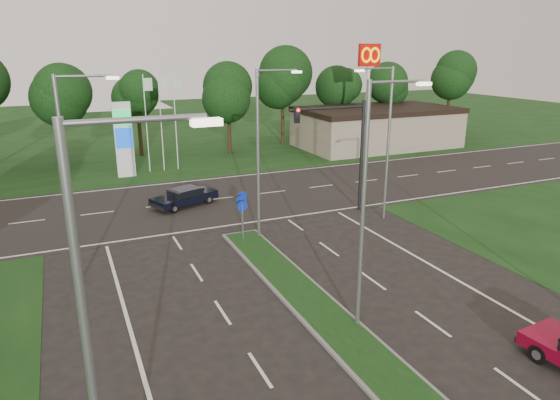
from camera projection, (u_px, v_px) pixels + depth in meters
name	position (u px, v px, depth m)	size (l,w,h in m)	color
verge_far	(137.00, 133.00, 61.23)	(160.00, 50.00, 0.02)	black
cross_road	(205.00, 201.00, 34.09)	(160.00, 12.00, 0.02)	black
median_kerb	(369.00, 359.00, 16.56)	(2.00, 26.00, 0.12)	slate
commercial_building	(377.00, 128.00, 52.50)	(16.00, 9.00, 4.00)	gray
streetlight_median_near	(368.00, 196.00, 17.24)	(2.53, 0.22, 9.00)	gray
streetlight_median_far	(261.00, 146.00, 25.99)	(2.53, 0.22, 9.00)	gray
streetlight_left_near	(101.00, 350.00, 8.39)	(2.53, 0.22, 9.00)	gray
streetlight_left_far	(71.00, 171.00, 20.65)	(2.53, 0.22, 9.00)	gray
streetlight_right_far	(386.00, 136.00, 29.00)	(2.53, 0.22, 9.00)	gray
traffic_signal	(344.00, 140.00, 30.25)	(5.10, 0.42, 7.00)	black
median_signs	(242.00, 208.00, 26.93)	(1.16, 1.76, 2.38)	gray
gas_pylon	(126.00, 137.00, 39.62)	(5.80, 1.26, 8.00)	silver
mcdonalds_sign	(369.00, 71.00, 45.69)	(2.20, 0.47, 10.40)	silver
treeline_far	(156.00, 84.00, 46.09)	(6.00, 6.00, 9.90)	black
navy_sedan	(185.00, 197.00, 32.78)	(4.64, 3.25, 1.18)	black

